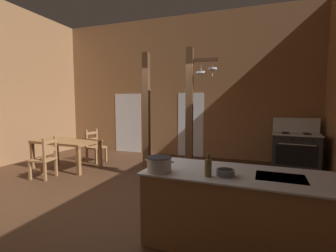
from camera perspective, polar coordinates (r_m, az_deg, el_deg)
The scene contains 14 objects.
ground_plane at distance 4.64m, azimuth -12.00°, elevation -17.00°, with size 9.07×8.52×0.10m, color #422819.
wall_back at distance 7.94m, azimuth 2.66°, elevation 9.21°, with size 9.07×0.14×4.49m, color #93663F.
glazed_door_back_left at distance 8.59m, azimuth -9.51°, elevation 0.71°, with size 1.00×0.01×2.05m, color white.
glazed_panel_back_right at distance 7.77m, azimuth 5.39°, elevation 0.28°, with size 0.84×0.01×2.05m, color white.
kitchen_island at distance 3.14m, azimuth 15.82°, elevation -18.44°, with size 2.21×1.07×0.89m.
stove_range at distance 7.14m, azimuth 28.06°, elevation -5.16°, with size 1.22×0.92×1.32m.
support_post_with_pot_rack at distance 4.97m, azimuth 5.43°, elevation 3.23°, with size 0.65×0.22×2.84m.
support_post_center at distance 5.49m, azimuth -5.16°, elevation 2.34°, with size 0.14×0.14×2.84m.
dining_table at distance 6.89m, azimuth -23.11°, elevation -3.89°, with size 1.76×1.02×0.74m.
ladderback_chair_near_window at distance 7.39m, azimuth -16.98°, elevation -4.67°, with size 0.52×0.52×0.95m.
ladderback_chair_by_post at distance 6.19m, azimuth -27.26°, elevation -6.93°, with size 0.50×0.50×0.95m.
stockpot_on_counter at distance 2.92m, azimuth -2.09°, elevation -9.03°, with size 0.37×0.31×0.18m.
mixing_bowl_on_counter at distance 2.83m, azimuth 13.50°, elevation -10.70°, with size 0.21×0.21×0.07m.
bottle_tall_on_counter at distance 2.75m, azimuth 9.53°, elevation -9.69°, with size 0.08×0.08×0.26m.
Camera 1 is at (2.24, -3.66, 1.70)m, focal length 25.59 mm.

